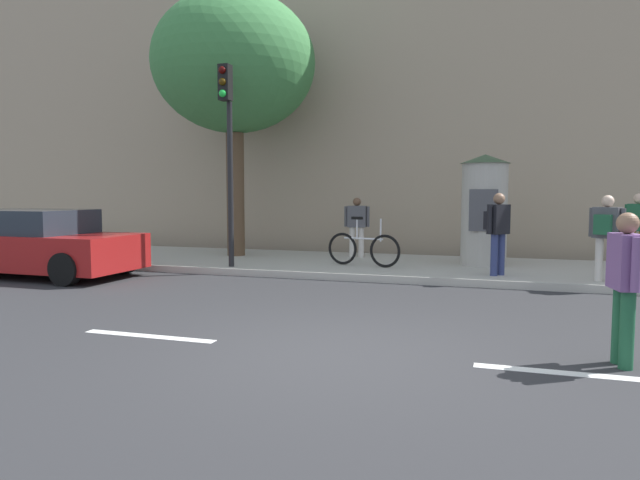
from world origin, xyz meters
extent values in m
plane|color=#2B2B2D|center=(0.00, 0.00, 0.00)|extent=(80.00, 80.00, 0.00)
cube|color=#B2ADA3|center=(0.00, 7.00, 0.07)|extent=(36.00, 4.00, 0.15)
cube|color=silver|center=(-2.40, 0.00, 0.00)|extent=(1.80, 0.16, 0.01)
cube|color=silver|center=(2.40, 0.00, 0.00)|extent=(1.80, 0.16, 0.01)
cube|color=tan|center=(0.00, 12.00, 4.81)|extent=(36.00, 5.00, 9.63)
cylinder|color=black|center=(-3.93, 5.35, 1.94)|extent=(0.12, 0.12, 3.57)
cube|color=black|center=(-3.93, 5.17, 4.10)|extent=(0.24, 0.24, 0.75)
sphere|color=#390605|center=(-3.93, 5.04, 4.33)|extent=(0.16, 0.16, 0.16)
sphere|color=#3C2906|center=(-3.93, 5.04, 4.09)|extent=(0.16, 0.16, 0.16)
sphere|color=green|center=(-3.93, 5.04, 3.85)|extent=(0.16, 0.16, 0.16)
cylinder|color=#B2ADA3|center=(1.34, 7.28, 1.28)|extent=(1.00, 1.00, 2.26)
cone|color=#334C33|center=(1.34, 7.28, 2.51)|extent=(1.10, 1.10, 0.20)
cube|color=#4C4C51|center=(1.34, 6.77, 1.40)|extent=(0.60, 0.02, 0.90)
cylinder|color=brown|center=(-4.83, 7.41, 1.72)|extent=(0.45, 0.45, 3.13)
ellipsoid|color=#3D7F42|center=(-4.83, 7.41, 5.03)|extent=(4.11, 4.11, 3.49)
cylinder|color=#1E5938|center=(2.93, 0.54, 0.40)|extent=(0.14, 0.14, 0.80)
cylinder|color=#1E5938|center=(2.97, 0.34, 0.40)|extent=(0.14, 0.14, 0.80)
cube|color=#724C84|center=(2.95, 0.44, 1.08)|extent=(0.31, 0.45, 0.57)
cylinder|color=#724C84|center=(2.91, 0.68, 1.08)|extent=(0.09, 0.09, 0.54)
cylinder|color=#724C84|center=(3.00, 0.19, 1.08)|extent=(0.09, 0.09, 0.54)
sphere|color=#8C664C|center=(2.95, 0.44, 1.47)|extent=(0.22, 0.22, 0.22)
cylinder|color=silver|center=(3.64, 5.45, 0.55)|extent=(0.14, 0.14, 0.80)
cylinder|color=silver|center=(3.45, 5.56, 0.55)|extent=(0.14, 0.14, 0.80)
cube|color=#4C4C51|center=(3.55, 5.50, 1.23)|extent=(0.51, 0.43, 0.57)
cylinder|color=#4C4C51|center=(3.78, 5.37, 1.23)|extent=(0.09, 0.09, 0.54)
cylinder|color=#4C4C51|center=(3.31, 5.63, 1.23)|extent=(0.09, 0.09, 0.54)
sphere|color=beige|center=(3.55, 5.50, 1.62)|extent=(0.22, 0.22, 0.22)
cube|color=#1E5938|center=(3.46, 5.34, 1.20)|extent=(0.32, 0.27, 0.36)
cylinder|color=silver|center=(-1.88, 7.98, 0.53)|extent=(0.14, 0.14, 0.75)
cylinder|color=silver|center=(-1.65, 8.02, 0.53)|extent=(0.14, 0.14, 0.75)
cube|color=#4C4C51|center=(-1.76, 8.00, 1.17)|extent=(0.49, 0.30, 0.53)
cylinder|color=#4C4C51|center=(-2.03, 7.96, 1.17)|extent=(0.09, 0.09, 0.51)
cylinder|color=#4C4C51|center=(-1.49, 8.04, 1.17)|extent=(0.09, 0.09, 0.51)
sphere|color=brown|center=(-1.76, 8.00, 1.54)|extent=(0.20, 0.20, 0.20)
cylinder|color=#B78C33|center=(4.40, 7.71, 0.56)|extent=(0.14, 0.14, 0.81)
cube|color=#1E5938|center=(4.48, 7.66, 1.25)|extent=(0.45, 0.41, 0.58)
cylinder|color=#1E5938|center=(4.28, 7.78, 1.25)|extent=(0.09, 0.09, 0.55)
sphere|color=beige|center=(4.48, 7.66, 1.65)|extent=(0.22, 0.22, 0.22)
cylinder|color=navy|center=(1.73, 5.79, 0.56)|extent=(0.14, 0.14, 0.82)
cylinder|color=navy|center=(1.60, 5.64, 0.56)|extent=(0.14, 0.14, 0.82)
cube|color=black|center=(1.66, 5.72, 1.26)|extent=(0.44, 0.46, 0.58)
cylinder|color=black|center=(1.82, 5.90, 1.26)|extent=(0.09, 0.09, 0.55)
cylinder|color=black|center=(1.50, 5.53, 1.26)|extent=(0.09, 0.09, 0.55)
sphere|color=#8C664C|center=(1.66, 5.72, 1.66)|extent=(0.22, 0.22, 0.22)
cube|color=black|center=(1.52, 5.83, 1.23)|extent=(0.30, 0.32, 0.36)
torus|color=black|center=(-1.70, 6.44, 0.51)|extent=(0.71, 0.22, 0.72)
torus|color=black|center=(-0.68, 6.20, 0.51)|extent=(0.71, 0.22, 0.72)
cylinder|color=silver|center=(-1.19, 6.32, 0.76)|extent=(0.93, 0.26, 0.04)
cylinder|color=silver|center=(-1.34, 6.36, 0.96)|extent=(0.04, 0.04, 0.45)
cylinder|color=silver|center=(-0.78, 6.23, 0.96)|extent=(0.04, 0.04, 0.50)
cube|color=black|center=(-1.34, 6.36, 1.21)|extent=(0.26, 0.15, 0.06)
cube|color=maroon|center=(-7.69, 3.73, 0.54)|extent=(4.41, 1.93, 0.73)
cube|color=#262D38|center=(-7.91, 3.73, 1.16)|extent=(2.48, 1.71, 0.50)
cylinder|color=black|center=(-9.21, 4.64, 0.32)|extent=(0.64, 0.23, 0.64)
cylinder|color=black|center=(-6.18, 2.83, 0.32)|extent=(0.64, 0.23, 0.64)
cylinder|color=black|center=(-6.15, 4.58, 0.32)|extent=(0.64, 0.23, 0.64)
camera|label=1|loc=(1.76, -6.02, 1.79)|focal=32.29mm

